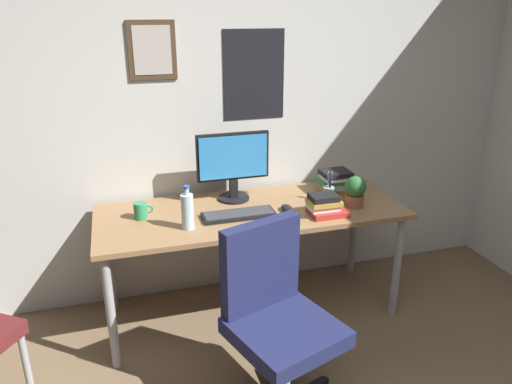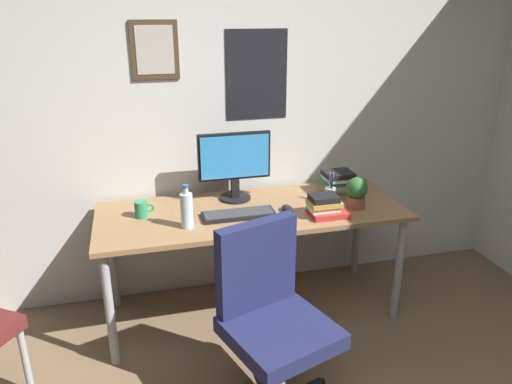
{
  "view_description": "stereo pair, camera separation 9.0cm",
  "coord_description": "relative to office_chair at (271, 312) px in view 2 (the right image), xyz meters",
  "views": [
    {
      "loc": [
        -0.63,
        -0.92,
        1.88
      ],
      "look_at": [
        0.11,
        1.61,
        0.88
      ],
      "focal_mm": 34.16,
      "sensor_mm": 36.0,
      "label": 1
    },
    {
      "loc": [
        -0.55,
        -0.94,
        1.88
      ],
      "look_at": [
        0.11,
        1.61,
        0.88
      ],
      "focal_mm": 34.16,
      "sensor_mm": 36.0,
      "label": 2
    }
  ],
  "objects": [
    {
      "name": "wall_back",
      "position": [
        -0.01,
        1.22,
        0.77
      ],
      "size": [
        4.4,
        0.1,
        2.6
      ],
      "color": "silver",
      "rests_on": "ground_plane"
    },
    {
      "name": "desk",
      "position": [
        0.1,
        0.78,
        0.13
      ],
      "size": [
        1.86,
        0.71,
        0.73
      ],
      "color": "#936D47",
      "rests_on": "ground_plane"
    },
    {
      "name": "office_chair",
      "position": [
        0.0,
        0.0,
        0.0
      ],
      "size": [
        0.58,
        0.6,
        0.95
      ],
      "color": "#1E234C",
      "rests_on": "ground_plane"
    },
    {
      "name": "monitor",
      "position": [
        0.04,
        0.98,
        0.44
      ],
      "size": [
        0.46,
        0.2,
        0.43
      ],
      "color": "black",
      "rests_on": "desk"
    },
    {
      "name": "keyboard",
      "position": [
        0.0,
        0.7,
        0.21
      ],
      "size": [
        0.43,
        0.15,
        0.03
      ],
      "color": "black",
      "rests_on": "desk"
    },
    {
      "name": "computer_mouse",
      "position": [
        0.3,
        0.69,
        0.22
      ],
      "size": [
        0.06,
        0.11,
        0.04
      ],
      "color": "black",
      "rests_on": "desk"
    },
    {
      "name": "water_bottle",
      "position": [
        -0.31,
        0.62,
        0.31
      ],
      "size": [
        0.07,
        0.07,
        0.25
      ],
      "color": "silver",
      "rests_on": "desk"
    },
    {
      "name": "coffee_mug_near",
      "position": [
        -0.55,
        0.83,
        0.25
      ],
      "size": [
        0.11,
        0.08,
        0.1
      ],
      "color": "#2D8C59",
      "rests_on": "desk"
    },
    {
      "name": "potted_plant",
      "position": [
        0.73,
        0.65,
        0.31
      ],
      "size": [
        0.13,
        0.13,
        0.19
      ],
      "color": "brown",
      "rests_on": "desk"
    },
    {
      "name": "pen_cup",
      "position": [
        0.61,
        0.77,
        0.25
      ],
      "size": [
        0.07,
        0.07,
        0.2
      ],
      "color": "#9EA0A5",
      "rests_on": "desk"
    },
    {
      "name": "book_stack_left",
      "position": [
        0.73,
        0.93,
        0.27
      ],
      "size": [
        0.23,
        0.17,
        0.14
      ],
      "color": "gold",
      "rests_on": "desk"
    },
    {
      "name": "book_stack_right",
      "position": [
        0.5,
        0.59,
        0.26
      ],
      "size": [
        0.22,
        0.17,
        0.12
      ],
      "color": "#B22D28",
      "rests_on": "desk"
    }
  ]
}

